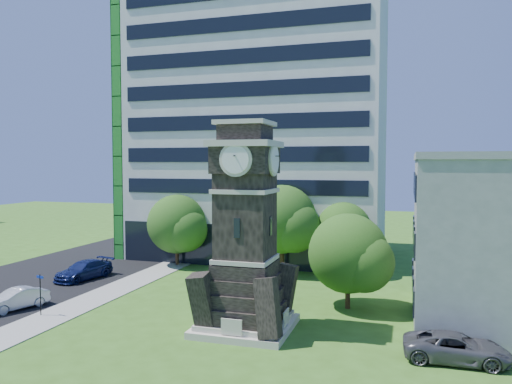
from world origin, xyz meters
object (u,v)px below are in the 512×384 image
(car_street_mid, at_px, (16,299))
(car_east_lot, at_px, (456,348))
(park_bench, at_px, (230,322))
(clock_tower, at_px, (246,241))
(street_sign, at_px, (40,290))
(car_street_north, at_px, (84,270))

(car_street_mid, relative_size, car_east_lot, 0.82)
(car_east_lot, xyz_separation_m, park_bench, (-12.22, 0.99, -0.16))
(clock_tower, height_order, street_sign, clock_tower)
(clock_tower, distance_m, car_east_lot, 12.43)
(car_street_mid, distance_m, street_sign, 2.85)
(clock_tower, relative_size, car_street_north, 2.30)
(street_sign, bearing_deg, park_bench, 18.70)
(clock_tower, distance_m, car_street_mid, 16.62)
(car_east_lot, height_order, park_bench, car_east_lot)
(car_street_mid, bearing_deg, clock_tower, 21.42)
(park_bench, height_order, street_sign, street_sign)
(car_street_mid, relative_size, park_bench, 2.11)
(car_street_mid, xyz_separation_m, car_street_north, (-1.09, 8.78, 0.08))
(car_street_north, xyz_separation_m, park_bench, (16.29, -8.55, -0.23))
(street_sign, bearing_deg, car_street_mid, 179.74)
(car_street_north, relative_size, street_sign, 1.98)
(park_bench, xyz_separation_m, street_sign, (-12.62, -0.91, 1.14))
(clock_tower, relative_size, park_bench, 6.16)
(car_east_lot, bearing_deg, car_street_mid, 87.15)
(car_street_mid, height_order, street_sign, street_sign)
(car_street_mid, xyz_separation_m, street_sign, (2.58, -0.68, 0.99))
(car_street_north, bearing_deg, clock_tower, -13.69)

